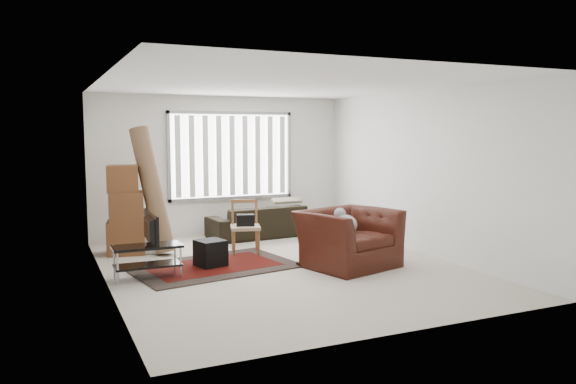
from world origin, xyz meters
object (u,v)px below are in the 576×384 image
at_px(tv_stand, 147,254).
at_px(side_chair, 245,224).
at_px(sofa, 262,216).
at_px(armchair, 348,234).
at_px(moving_boxes, 125,213).

distance_m(tv_stand, side_chair, 2.03).
relative_size(tv_stand, side_chair, 1.06).
distance_m(sofa, armchair, 2.80).
relative_size(sofa, armchair, 1.31).
relative_size(moving_boxes, sofa, 0.71).
xyz_separation_m(tv_stand, armchair, (2.88, -0.52, 0.15)).
distance_m(moving_boxes, armchair, 3.71).
xyz_separation_m(moving_boxes, side_chair, (1.81, -0.79, -0.20)).
height_order(tv_stand, side_chair, side_chair).
distance_m(tv_stand, moving_boxes, 1.80).
relative_size(tv_stand, moving_boxes, 0.64).
height_order(tv_stand, sofa, sofa).
xyz_separation_m(moving_boxes, armchair, (2.91, -2.28, -0.19)).
bearing_deg(tv_stand, armchair, -10.23).
bearing_deg(side_chair, tv_stand, -135.42).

